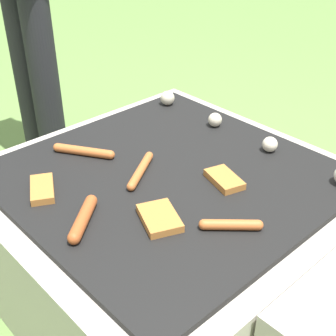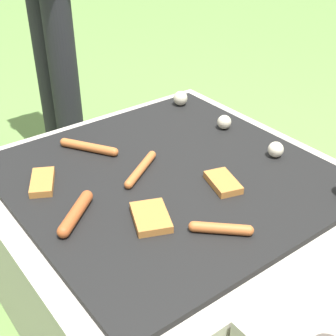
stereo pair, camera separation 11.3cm
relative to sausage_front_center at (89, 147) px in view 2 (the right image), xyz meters
The scene contains 10 objects.
ground_plane 0.53m from the sausage_front_center, 24.26° to the left, with size 14.00×14.00×0.00m, color #608442.
grill 0.36m from the sausage_front_center, 24.26° to the left, with size 0.97×0.97×0.43m.
sausage_front_center is the anchor object (origin of this frame).
sausage_back_right 0.54m from the sausage_front_center, ahead, with size 0.12×0.12×0.03m.
sausage_mid_left 0.21m from the sausage_front_center, 15.86° to the left, with size 0.12×0.17×0.02m.
sausage_mid_right 0.34m from the sausage_front_center, 34.36° to the right, with size 0.13×0.15×0.03m.
bread_slice_center 0.44m from the sausage_front_center, 26.96° to the left, with size 0.13×0.10×0.02m.
bread_slice_right 0.22m from the sausage_front_center, 65.08° to the right, with size 0.14×0.11×0.02m.
bread_slice_left 0.40m from the sausage_front_center, ahead, with size 0.15×0.13×0.02m.
mushroom_row 0.52m from the sausage_front_center, 57.13° to the left, with size 0.78×0.06×0.06m.
Camera 2 is at (0.90, -0.68, 1.16)m, focal length 50.00 mm.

